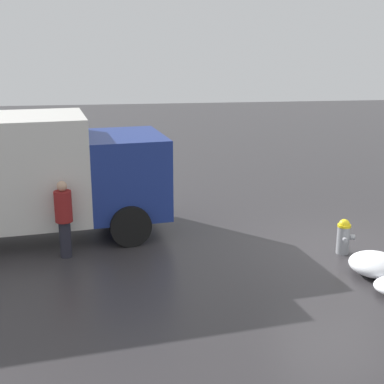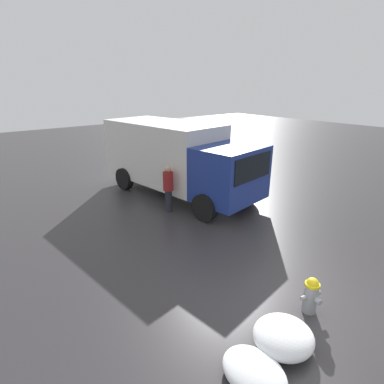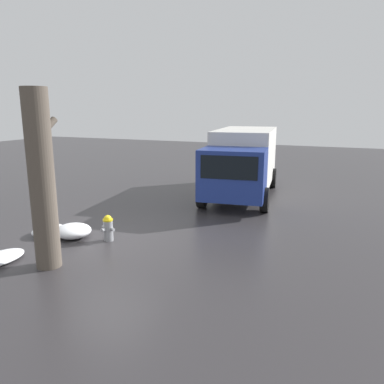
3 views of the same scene
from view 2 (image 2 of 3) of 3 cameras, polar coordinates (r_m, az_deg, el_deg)
The scene contains 6 objects.
ground_plane at distance 6.69m, azimuth 21.25°, elevation -20.33°, with size 60.00×60.00×0.00m, color #333033.
fire_hydrant at distance 6.45m, azimuth 21.72°, elevation -17.71°, with size 0.38×0.47×0.75m.
delivery_truck at distance 11.72m, azimuth -2.97°, elevation 6.82°, with size 6.91×3.27×2.78m.
pedestrian at distance 10.18m, azimuth -4.54°, elevation 0.97°, with size 0.35×0.35×1.62m.
snow_pile_by_hydrant at distance 5.28m, azimuth 11.73°, elevation -30.54°, with size 1.05×0.83×0.27m.
snow_pile_by_tree at distance 5.76m, azimuth 16.99°, elevation -24.79°, with size 0.99×1.04×0.40m.
Camera 2 is at (-2.25, 4.72, 4.17)m, focal length 28.00 mm.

